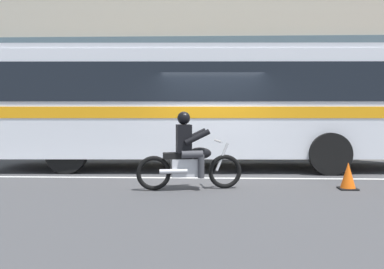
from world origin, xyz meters
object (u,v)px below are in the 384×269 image
motorcycle_with_rider (189,157)px  fire_hydrant (163,141)px  transit_bus (205,99)px  traffic_cone (348,177)px

motorcycle_with_rider → fire_hydrant: 6.58m
transit_bus → motorcycle_with_rider: bearing=-94.9°
fire_hydrant → traffic_cone: size_ratio=1.36×
traffic_cone → transit_bus: bearing=132.9°
transit_bus → fire_hydrant: (-1.50, 3.19, -1.36)m
motorcycle_with_rider → traffic_cone: motorcycle_with_rider is taller
traffic_cone → fire_hydrant: bearing=124.9°
motorcycle_with_rider → fire_hydrant: bearing=100.7°
transit_bus → traffic_cone: transit_bus is taller
transit_bus → fire_hydrant: size_ratio=14.95×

